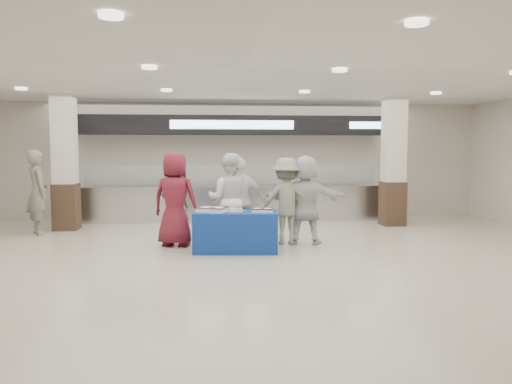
{
  "coord_description": "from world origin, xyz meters",
  "views": [
    {
      "loc": [
        -0.57,
        -7.95,
        1.9
      ],
      "look_at": [
        0.3,
        1.6,
        1.09
      ],
      "focal_mm": 35.0,
      "sensor_mm": 36.0,
      "label": 1
    }
  ],
  "objects": [
    {
      "name": "column_left",
      "position": [
        -4.0,
        4.2,
        1.53
      ],
      "size": [
        0.55,
        0.55,
        3.2
      ],
      "color": "#332217",
      "rests_on": "ground"
    },
    {
      "name": "chef_short",
      "position": [
        0.02,
        1.93,
        0.87
      ],
      "size": [
        1.08,
        0.59,
        1.75
      ],
      "primitive_type": "imported",
      "rotation": [
        0.0,
        0.0,
        3.31
      ],
      "color": "white",
      "rests_on": "ground"
    },
    {
      "name": "civilian_maroon",
      "position": [
        -1.27,
        1.93,
        0.93
      ],
      "size": [
        1.05,
        0.84,
        1.86
      ],
      "primitive_type": "imported",
      "rotation": [
        0.0,
        0.0,
        2.83
      ],
      "color": "maroon",
      "rests_on": "ground"
    },
    {
      "name": "column_right",
      "position": [
        4.0,
        4.2,
        1.53
      ],
      "size": [
        0.55,
        0.55,
        3.2
      ],
      "color": "#332217",
      "rests_on": "ground"
    },
    {
      "name": "sheet_cake_left",
      "position": [
        -0.54,
        1.31,
        0.8
      ],
      "size": [
        0.63,
        0.57,
        0.11
      ],
      "color": "white",
      "rests_on": "display_table"
    },
    {
      "name": "serving_line",
      "position": [
        0.0,
        5.4,
        1.16
      ],
      "size": [
        8.7,
        0.85,
        2.8
      ],
      "color": "silver",
      "rests_on": "ground"
    },
    {
      "name": "civilian_white",
      "position": [
        1.33,
        1.93,
        0.9
      ],
      "size": [
        1.73,
        0.8,
        1.79
      ],
      "primitive_type": "imported",
      "rotation": [
        0.0,
        0.0,
        2.98
      ],
      "color": "silver",
      "rests_on": "ground"
    },
    {
      "name": "soldier_a",
      "position": [
        -1.28,
        2.1,
        0.77
      ],
      "size": [
        0.56,
        0.37,
        1.53
      ],
      "primitive_type": "imported",
      "rotation": [
        0.0,
        0.0,
        3.13
      ],
      "color": "slate",
      "rests_on": "ground"
    },
    {
      "name": "display_table",
      "position": [
        -0.11,
        1.29,
        0.38
      ],
      "size": [
        1.62,
        0.92,
        0.75
      ],
      "primitive_type": "cube",
      "rotation": [
        0.0,
        0.0,
        -0.1
      ],
      "color": "navy",
      "rests_on": "ground"
    },
    {
      "name": "soldier_b",
      "position": [
        0.95,
        1.93,
        0.87
      ],
      "size": [
        1.18,
        0.74,
        1.74
      ],
      "primitive_type": "imported",
      "rotation": [
        0.0,
        0.0,
        3.06
      ],
      "color": "slate",
      "rests_on": "ground"
    },
    {
      "name": "soldier_bg",
      "position": [
        -4.44,
        3.57,
        0.95
      ],
      "size": [
        0.76,
        0.83,
        1.9
      ],
      "primitive_type": "imported",
      "rotation": [
        0.0,
        0.0,
        2.15
      ],
      "color": "slate",
      "rests_on": "ground"
    },
    {
      "name": "chef_tall",
      "position": [
        -0.2,
        1.93,
        0.92
      ],
      "size": [
        1.02,
        0.87,
        1.84
      ],
      "primitive_type": "imported",
      "rotation": [
        0.0,
        0.0,
        2.92
      ],
      "color": "white",
      "rests_on": "ground"
    },
    {
      "name": "cupcake_tray",
      "position": [
        -0.16,
        1.28,
        0.78
      ],
      "size": [
        0.5,
        0.45,
        0.07
      ],
      "color": "silver",
      "rests_on": "display_table"
    },
    {
      "name": "ground",
      "position": [
        0.0,
        0.0,
        0.0
      ],
      "size": [
        14.0,
        14.0,
        0.0
      ],
      "primitive_type": "plane",
      "color": "beige",
      "rests_on": "ground"
    },
    {
      "name": "sheet_cake_right",
      "position": [
        0.38,
        1.21,
        0.79
      ],
      "size": [
        0.43,
        0.36,
        0.09
      ],
      "color": "white",
      "rests_on": "display_table"
    }
  ]
}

